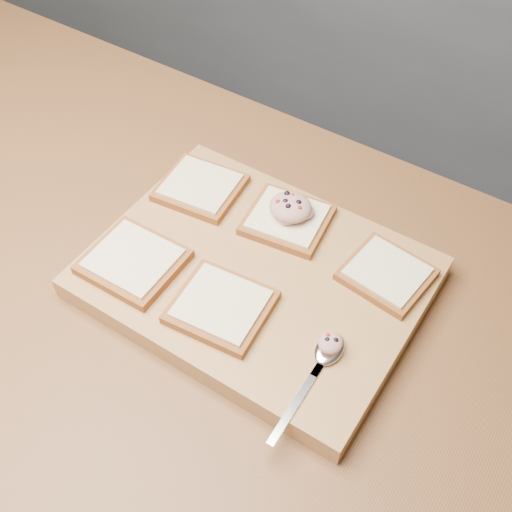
{
  "coord_description": "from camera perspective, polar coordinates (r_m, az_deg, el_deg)",
  "views": [
    {
      "loc": [
        0.46,
        -0.42,
        1.63
      ],
      "look_at": [
        0.16,
        0.04,
        0.97
      ],
      "focal_mm": 45.0,
      "sensor_mm": 36.0,
      "label": 1
    }
  ],
  "objects": [
    {
      "name": "bread_far_center",
      "position": [
        0.94,
        2.8,
        3.28
      ],
      "size": [
        0.13,
        0.12,
        0.02
      ],
      "color": "brown",
      "rests_on": "cutting_board"
    },
    {
      "name": "bread_near_left",
      "position": [
        0.91,
        -10.84,
        -0.44
      ],
      "size": [
        0.13,
        0.12,
        0.02
      ],
      "color": "brown",
      "rests_on": "cutting_board"
    },
    {
      "name": "spoon",
      "position": [
        0.81,
        6.13,
        -8.88
      ],
      "size": [
        0.04,
        0.17,
        0.01
      ],
      "color": "silver",
      "rests_on": "cutting_board"
    },
    {
      "name": "bread_near_center",
      "position": [
        0.85,
        -3.11,
        -4.48
      ],
      "size": [
        0.13,
        0.12,
        0.02
      ],
      "color": "brown",
      "rests_on": "cutting_board"
    },
    {
      "name": "spoon_salad",
      "position": [
        0.8,
        6.64,
        -7.66
      ],
      "size": [
        0.03,
        0.03,
        0.02
      ],
      "color": "tan",
      "rests_on": "spoon"
    },
    {
      "name": "island_counter",
      "position": [
        1.34,
        -6.88,
        -12.4
      ],
      "size": [
        2.0,
        0.8,
        0.9
      ],
      "color": "slate",
      "rests_on": "ground"
    },
    {
      "name": "bread_far_right",
      "position": [
        0.9,
        11.55,
        -1.55
      ],
      "size": [
        0.12,
        0.11,
        0.02
      ],
      "color": "brown",
      "rests_on": "cutting_board"
    },
    {
      "name": "back_counter",
      "position": [
        2.24,
        16.93,
        16.76
      ],
      "size": [
        3.6,
        0.62,
        0.94
      ],
      "color": "slate",
      "rests_on": "ground"
    },
    {
      "name": "cutting_board",
      "position": [
        0.91,
        -0.0,
        -1.9
      ],
      "size": [
        0.45,
        0.34,
        0.04
      ],
      "primitive_type": "cube",
      "color": "tan",
      "rests_on": "island_counter"
    },
    {
      "name": "ground",
      "position": [
        1.75,
        -5.43,
        -19.25
      ],
      "size": [
        4.0,
        4.0,
        0.0
      ],
      "primitive_type": "plane",
      "color": "#515459",
      "rests_on": "ground"
    },
    {
      "name": "tuna_salad_dollop",
      "position": [
        0.93,
        3.08,
        4.39
      ],
      "size": [
        0.06,
        0.06,
        0.03
      ],
      "color": "tan",
      "rests_on": "bread_far_center"
    },
    {
      "name": "bread_far_left",
      "position": [
        0.99,
        -4.96,
        6.12
      ],
      "size": [
        0.13,
        0.12,
        0.02
      ],
      "color": "brown",
      "rests_on": "cutting_board"
    }
  ]
}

